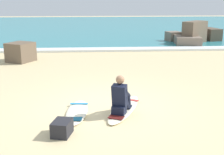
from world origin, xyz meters
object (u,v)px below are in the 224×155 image
surfer_seated (121,98)px  shoreline_rock (21,52)px  surfboard_spare_near (77,112)px  surfboard_main (124,109)px  beach_bag (62,128)px

surfer_seated → shoreline_rock: bearing=120.4°
surfboard_spare_near → shoreline_rock: shoreline_rock is taller
surfboard_spare_near → shoreline_rock: size_ratio=1.70×
surfboard_spare_near → surfboard_main: bearing=6.3°
surfer_seated → beach_bag: (-1.34, -1.04, -0.28)m
surfer_seated → surfboard_spare_near: 1.17m
shoreline_rock → surfboard_main: bearing=-57.5°
surfboard_main → surfboard_spare_near: size_ratio=1.27×
shoreline_rock → beach_bag: shoreline_rock is taller
surfboard_main → surfboard_spare_near: (-1.21, -0.13, 0.00)m
surfer_seated → shoreline_rock: size_ratio=0.92×
shoreline_rock → beach_bag: bearing=-71.5°
surfboard_main → surfboard_spare_near: same height
surfboard_main → surfer_seated: size_ratio=2.35×
surfer_seated → shoreline_rock: (-3.91, 6.65, -0.01)m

